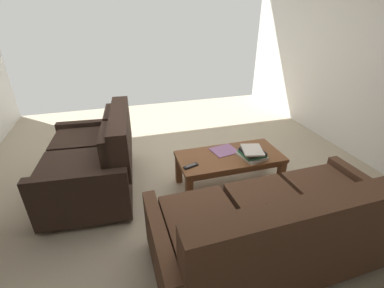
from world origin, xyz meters
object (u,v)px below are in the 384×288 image
object	(u,v)px
book_stack	(252,153)
loose_magazine	(224,150)
tv_remote	(191,166)
coffee_table	(230,160)
sofa_main	(279,229)
loveseat_near	(96,160)

from	to	relation	value
book_stack	loose_magazine	distance (m)	0.33
tv_remote	loose_magazine	bearing A→B (deg)	-154.06
coffee_table	tv_remote	size ratio (longest dim) A/B	7.05
book_stack	sofa_main	bearing A→B (deg)	74.77
loose_magazine	coffee_table	bearing A→B (deg)	-179.01
sofa_main	tv_remote	xyz separation A→B (m)	(0.43, -0.98, 0.06)
book_stack	tv_remote	xyz separation A→B (m)	(0.70, 0.00, -0.04)
coffee_table	loose_magazine	xyz separation A→B (m)	(0.02, -0.11, 0.07)
coffee_table	loose_magazine	size ratio (longest dim) A/B	4.17
loveseat_near	tv_remote	distance (m)	1.07
loveseat_near	tv_remote	world-z (taller)	loveseat_near
book_stack	tv_remote	bearing A→B (deg)	0.18
loveseat_near	book_stack	size ratio (longest dim) A/B	4.20
tv_remote	loose_magazine	size ratio (longest dim) A/B	0.59
sofa_main	book_stack	xyz separation A→B (m)	(-0.27, -0.98, 0.10)
book_stack	loose_magazine	xyz separation A→B (m)	(0.24, -0.22, -0.05)
tv_remote	coffee_table	bearing A→B (deg)	-167.15
sofa_main	loveseat_near	size ratio (longest dim) A/B	1.40
coffee_table	book_stack	distance (m)	0.27
book_stack	tv_remote	world-z (taller)	book_stack
book_stack	loose_magazine	bearing A→B (deg)	-43.45
loveseat_near	tv_remote	bearing A→B (deg)	153.88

